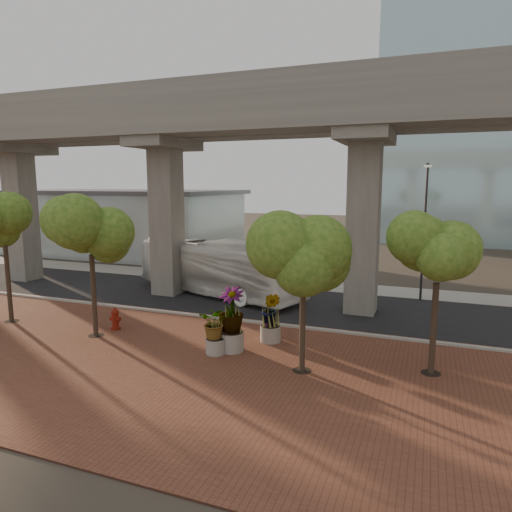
% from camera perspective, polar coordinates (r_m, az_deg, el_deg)
% --- Properties ---
extents(ground, '(160.00, 160.00, 0.00)m').
position_cam_1_polar(ground, '(25.25, -1.49, -6.88)').
color(ground, '#342F26').
rests_on(ground, ground).
extents(brick_plaza, '(70.00, 13.00, 0.06)m').
position_cam_1_polar(brick_plaza, '(18.49, -11.21, -13.01)').
color(brick_plaza, brown).
rests_on(brick_plaza, ground).
extents(asphalt_road, '(90.00, 8.00, 0.04)m').
position_cam_1_polar(asphalt_road, '(27.04, 0.14, -5.76)').
color(asphalt_road, black).
rests_on(asphalt_road, ground).
extents(curb_strip, '(70.00, 0.25, 0.16)m').
position_cam_1_polar(curb_strip, '(23.47, -3.36, -7.93)').
color(curb_strip, '#9E9B93').
rests_on(curb_strip, ground).
extents(far_sidewalk, '(90.00, 3.00, 0.06)m').
position_cam_1_polar(far_sidewalk, '(32.10, 3.62, -3.40)').
color(far_sidewalk, '#9E9B93').
rests_on(far_sidewalk, ground).
extents(transit_viaduct, '(72.00, 5.60, 12.40)m').
position_cam_1_polar(transit_viaduct, '(26.15, 0.14, 9.83)').
color(transit_viaduct, gray).
rests_on(transit_viaduct, ground).
extents(station_pavilion, '(23.00, 13.00, 6.30)m').
position_cam_1_polar(station_pavilion, '(48.47, -16.37, 4.26)').
color(station_pavilion, '#B0C3CA').
rests_on(station_pavilion, ground).
extents(transit_bus, '(12.41, 6.87, 3.39)m').
position_cam_1_polar(transit_bus, '(28.69, -4.87, -1.50)').
color(transit_bus, white).
rests_on(transit_bus, ground).
extents(fire_hydrant, '(0.53, 0.48, 1.06)m').
position_cam_1_polar(fire_hydrant, '(22.88, -17.18, -7.50)').
color(fire_hydrant, maroon).
rests_on(fire_hydrant, ground).
extents(planter_front, '(1.80, 1.80, 1.98)m').
position_cam_1_polar(planter_front, '(18.72, -5.12, -8.59)').
color(planter_front, '#A19D91').
rests_on(planter_front, ground).
extents(planter_right, '(2.51, 2.51, 2.68)m').
position_cam_1_polar(planter_right, '(18.86, -3.12, -7.09)').
color(planter_right, '#99968A').
rests_on(planter_right, ground).
extents(planter_left, '(2.00, 2.00, 2.20)m').
position_cam_1_polar(planter_left, '(20.01, 1.82, -6.99)').
color(planter_left, '#A3A093').
rests_on(planter_left, ground).
extents(street_tree_far_west, '(3.33, 3.33, 6.47)m').
position_cam_1_polar(street_tree_far_west, '(25.48, -29.04, 3.55)').
color(street_tree_far_west, '#3F2F24').
rests_on(street_tree_far_west, ground).
extents(street_tree_near_west, '(3.59, 3.59, 6.44)m').
position_cam_1_polar(street_tree_near_west, '(21.40, -20.02, 2.91)').
color(street_tree_near_west, '#3F2F24').
rests_on(street_tree_near_west, ground).
extents(street_tree_near_east, '(3.71, 3.71, 6.09)m').
position_cam_1_polar(street_tree_near_east, '(16.30, 5.98, 0.24)').
color(street_tree_near_east, '#3F2F24').
rests_on(street_tree_near_east, ground).
extents(street_tree_far_east, '(3.65, 3.65, 6.11)m').
position_cam_1_polar(street_tree_far_east, '(17.21, 21.83, 0.27)').
color(street_tree_far_east, '#3F2F24').
rests_on(street_tree_far_east, ground).
extents(streetlamp_west, '(0.41, 1.19, 8.23)m').
position_cam_1_polar(streetlamp_west, '(35.56, -11.93, 5.41)').
color(streetlamp_west, '#2D2E33').
rests_on(streetlamp_west, ground).
extents(streetlamp_east, '(0.40, 1.16, 8.02)m').
position_cam_1_polar(streetlamp_east, '(28.25, 20.32, 3.91)').
color(streetlamp_east, '#2C2C31').
rests_on(streetlamp_east, ground).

